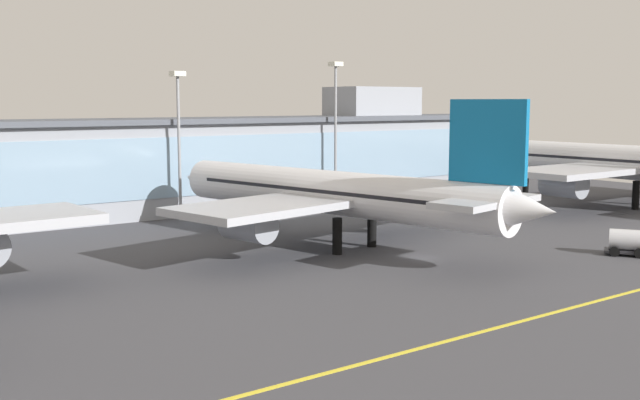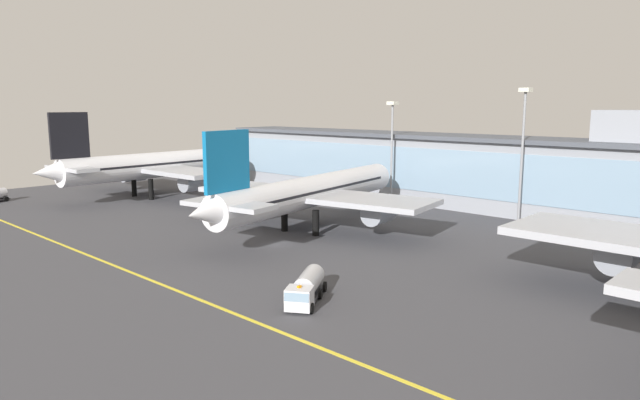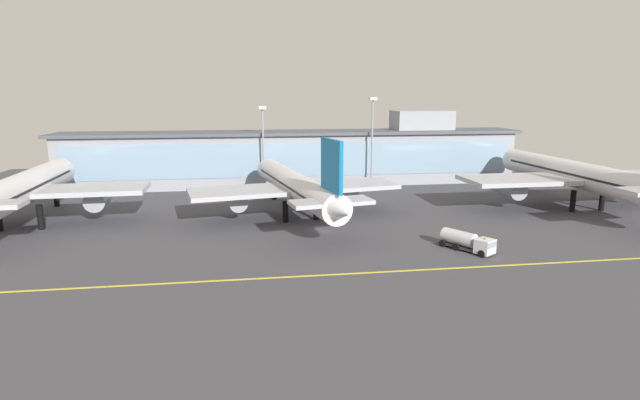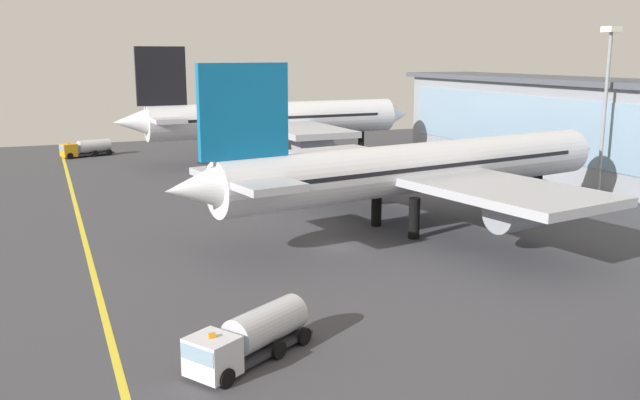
{
  "view_description": "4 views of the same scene",
  "coord_description": "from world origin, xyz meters",
  "px_view_note": "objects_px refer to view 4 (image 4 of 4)",
  "views": [
    {
      "loc": [
        -57.36,
        -58.45,
        16.87
      ],
      "look_at": [
        -6.78,
        9.22,
        5.97
      ],
      "focal_mm": 42.68,
      "sensor_mm": 36.0,
      "label": 1
    },
    {
      "loc": [
        61.45,
        -55.3,
        20.47
      ],
      "look_at": [
        -1.73,
        11.22,
        5.16
      ],
      "focal_mm": 32.05,
      "sensor_mm": 36.0,
      "label": 2
    },
    {
      "loc": [
        -12.87,
        -84.13,
        23.73
      ],
      "look_at": [
        0.96,
        8.67,
        3.82
      ],
      "focal_mm": 27.65,
      "sensor_mm": 36.0,
      "label": 3
    },
    {
      "loc": [
        57.74,
        -24.99,
        17.87
      ],
      "look_at": [
        -5.6,
        0.59,
        3.38
      ],
      "focal_mm": 38.67,
      "sensor_mm": 36.0,
      "label": 4
    }
  ],
  "objects_px": {
    "airliner_near_right": "(421,169)",
    "baggage_tug_near": "(85,148)",
    "airliner_near_left": "(274,120)",
    "apron_light_mast_west": "(607,85)",
    "fuel_tanker_truck": "(248,337)"
  },
  "relations": [
    {
      "from": "airliner_near_left",
      "to": "airliner_near_right",
      "type": "xyz_separation_m",
      "value": [
        50.12,
        -0.53,
        -0.71
      ]
    },
    {
      "from": "airliner_near_left",
      "to": "baggage_tug_near",
      "type": "bearing_deg",
      "value": 147.8
    },
    {
      "from": "airliner_near_left",
      "to": "fuel_tanker_truck",
      "type": "height_order",
      "value": "airliner_near_left"
    },
    {
      "from": "airliner_near_right",
      "to": "airliner_near_left",
      "type": "bearing_deg",
      "value": 78.83
    },
    {
      "from": "airliner_near_right",
      "to": "baggage_tug_near",
      "type": "xyz_separation_m",
      "value": [
        -67.13,
        -29.17,
        -4.75
      ]
    },
    {
      "from": "airliner_near_left",
      "to": "fuel_tanker_truck",
      "type": "distance_m",
      "value": 79.09
    },
    {
      "from": "airliner_near_left",
      "to": "apron_light_mast_west",
      "type": "height_order",
      "value": "apron_light_mast_west"
    },
    {
      "from": "fuel_tanker_truck",
      "to": "baggage_tug_near",
      "type": "relative_size",
      "value": 0.96
    },
    {
      "from": "airliner_near_right",
      "to": "fuel_tanker_truck",
      "type": "height_order",
      "value": "airliner_near_right"
    },
    {
      "from": "fuel_tanker_truck",
      "to": "apron_light_mast_west",
      "type": "bearing_deg",
      "value": 176.23
    },
    {
      "from": "airliner_near_left",
      "to": "baggage_tug_near",
      "type": "relative_size",
      "value": 5.65
    },
    {
      "from": "airliner_near_left",
      "to": "airliner_near_right",
      "type": "distance_m",
      "value": 50.13
    },
    {
      "from": "airliner_near_right",
      "to": "baggage_tug_near",
      "type": "relative_size",
      "value": 5.89
    },
    {
      "from": "fuel_tanker_truck",
      "to": "airliner_near_right",
      "type": "bearing_deg",
      "value": -168.65
    },
    {
      "from": "airliner_near_left",
      "to": "apron_light_mast_west",
      "type": "distance_m",
      "value": 53.67
    }
  ]
}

